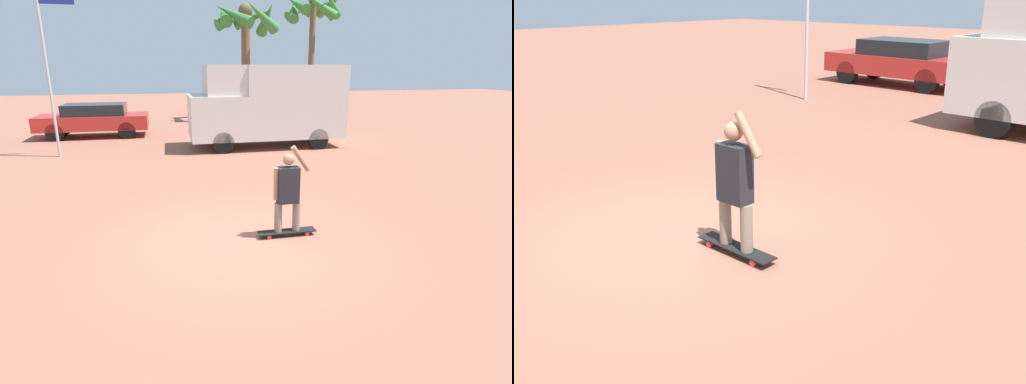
# 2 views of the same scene
# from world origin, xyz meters

# --- Properties ---
(ground_plane) EXTENTS (80.00, 80.00, 0.00)m
(ground_plane) POSITION_xyz_m (0.00, 0.00, 0.00)
(ground_plane) COLOR #935B47
(skateboard) EXTENTS (1.08, 0.23, 0.09)m
(skateboard) POSITION_xyz_m (0.86, -0.01, 0.08)
(skateboard) COLOR black
(skateboard) RESTS_ON ground_plane
(person_skateboarder) EXTENTS (0.67, 0.22, 1.59)m
(person_skateboarder) POSITION_xyz_m (0.86, -0.01, 0.90)
(person_skateboarder) COLOR gray
(person_skateboarder) RESTS_ON skateboard
(camper_van) EXTENTS (5.73, 2.24, 3.02)m
(camper_van) POSITION_xyz_m (2.63, 8.40, 1.63)
(camper_van) COLOR black
(camper_van) RESTS_ON ground_plane
(parked_car_red) EXTENTS (4.58, 1.81, 1.42)m
(parked_car_red) POSITION_xyz_m (-4.25, 12.05, 0.77)
(parked_car_red) COLOR black
(parked_car_red) RESTS_ON ground_plane
(palm_tree_near_van) EXTENTS (3.46, 3.50, 7.04)m
(palm_tree_near_van) POSITION_xyz_m (7.48, 17.20, 5.90)
(palm_tree_near_van) COLOR brown
(palm_tree_near_van) RESTS_ON ground_plane
(palm_tree_center_background) EXTENTS (3.79, 3.86, 6.31)m
(palm_tree_center_background) POSITION_xyz_m (3.34, 16.37, 5.08)
(palm_tree_center_background) COLOR brown
(palm_tree_center_background) RESTS_ON ground_plane
(flagpole) EXTENTS (1.14, 0.12, 5.63)m
(flagpole) POSITION_xyz_m (-4.73, 8.11, 3.31)
(flagpole) COLOR #B7B7BC
(flagpole) RESTS_ON ground_plane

